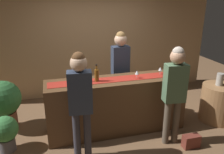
{
  "coord_description": "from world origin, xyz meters",
  "views": [
    {
      "loc": [
        -1.07,
        -3.6,
        2.38
      ],
      "look_at": [
        -0.08,
        0.0,
        1.05
      ],
      "focal_mm": 36.79,
      "sensor_mm": 36.0,
      "label": 1
    }
  ],
  "objects_px": {
    "wine_bottle_amber": "(97,75)",
    "customer_sipping": "(175,87)",
    "potted_plant_tall": "(3,102)",
    "potted_plant_small": "(5,132)",
    "wine_glass_far_end": "(137,73)",
    "customer_browsing": "(80,96)",
    "handbag": "(191,141)",
    "wine_glass_mid_counter": "(160,69)",
    "wine_bottle_green": "(77,76)",
    "vase_on_side_table": "(220,79)",
    "round_side_table": "(218,103)",
    "wine_glass_near_customer": "(172,71)",
    "bartender": "(120,65)"
  },
  "relations": [
    {
      "from": "round_side_table",
      "to": "vase_on_side_table",
      "type": "bearing_deg",
      "value": 137.54
    },
    {
      "from": "round_side_table",
      "to": "handbag",
      "type": "height_order",
      "value": "round_side_table"
    },
    {
      "from": "wine_bottle_amber",
      "to": "wine_glass_far_end",
      "type": "distance_m",
      "value": 0.71
    },
    {
      "from": "wine_glass_far_end",
      "to": "potted_plant_small",
      "type": "xyz_separation_m",
      "value": [
        -2.23,
        -0.08,
        -0.76
      ]
    },
    {
      "from": "wine_bottle_amber",
      "to": "potted_plant_tall",
      "type": "bearing_deg",
      "value": 159.94
    },
    {
      "from": "bartender",
      "to": "wine_glass_near_customer",
      "type": "bearing_deg",
      "value": 135.45
    },
    {
      "from": "customer_sipping",
      "to": "handbag",
      "type": "xyz_separation_m",
      "value": [
        0.27,
        -0.22,
        -0.92
      ]
    },
    {
      "from": "wine_glass_mid_counter",
      "to": "round_side_table",
      "type": "xyz_separation_m",
      "value": [
        1.21,
        -0.22,
        -0.74
      ]
    },
    {
      "from": "wine_glass_far_end",
      "to": "potted_plant_small",
      "type": "distance_m",
      "value": 2.36
    },
    {
      "from": "customer_browsing",
      "to": "round_side_table",
      "type": "xyz_separation_m",
      "value": [
        2.77,
        0.43,
        -0.67
      ]
    },
    {
      "from": "wine_glass_mid_counter",
      "to": "bartender",
      "type": "distance_m",
      "value": 0.81
    },
    {
      "from": "wine_glass_far_end",
      "to": "customer_sipping",
      "type": "bearing_deg",
      "value": -54.37
    },
    {
      "from": "wine_glass_far_end",
      "to": "customer_browsing",
      "type": "distance_m",
      "value": 1.22
    },
    {
      "from": "wine_bottle_green",
      "to": "wine_glass_far_end",
      "type": "xyz_separation_m",
      "value": [
        1.03,
        -0.09,
        -0.01
      ]
    },
    {
      "from": "wine_glass_far_end",
      "to": "bartender",
      "type": "relative_size",
      "value": 0.08
    },
    {
      "from": "customer_browsing",
      "to": "wine_glass_near_customer",
      "type": "bearing_deg",
      "value": 22.39
    },
    {
      "from": "bartender",
      "to": "potted_plant_small",
      "type": "height_order",
      "value": "bartender"
    },
    {
      "from": "wine_bottle_amber",
      "to": "potted_plant_tall",
      "type": "xyz_separation_m",
      "value": [
        -1.62,
        0.59,
        -0.57
      ]
    },
    {
      "from": "vase_on_side_table",
      "to": "customer_browsing",
      "type": "bearing_deg",
      "value": -170.59
    },
    {
      "from": "vase_on_side_table",
      "to": "wine_glass_mid_counter",
      "type": "bearing_deg",
      "value": 170.54
    },
    {
      "from": "wine_bottle_green",
      "to": "wine_glass_near_customer",
      "type": "xyz_separation_m",
      "value": [
        1.67,
        -0.16,
        -0.01
      ]
    },
    {
      "from": "wine_glass_far_end",
      "to": "vase_on_side_table",
      "type": "height_order",
      "value": "wine_glass_far_end"
    },
    {
      "from": "round_side_table",
      "to": "potted_plant_small",
      "type": "height_order",
      "value": "round_side_table"
    },
    {
      "from": "potted_plant_tall",
      "to": "potted_plant_small",
      "type": "xyz_separation_m",
      "value": [
        0.11,
        -0.71,
        -0.2
      ]
    },
    {
      "from": "vase_on_side_table",
      "to": "potted_plant_tall",
      "type": "relative_size",
      "value": 0.25
    },
    {
      "from": "wine_bottle_green",
      "to": "customer_browsing",
      "type": "height_order",
      "value": "customer_browsing"
    },
    {
      "from": "wine_bottle_green",
      "to": "customer_sipping",
      "type": "relative_size",
      "value": 0.18
    },
    {
      "from": "vase_on_side_table",
      "to": "potted_plant_small",
      "type": "relative_size",
      "value": 0.4
    },
    {
      "from": "wine_glass_far_end",
      "to": "customer_browsing",
      "type": "relative_size",
      "value": 0.09
    },
    {
      "from": "customer_browsing",
      "to": "vase_on_side_table",
      "type": "distance_m",
      "value": 2.79
    },
    {
      "from": "wine_glass_far_end",
      "to": "customer_sipping",
      "type": "xyz_separation_m",
      "value": [
        0.41,
        -0.58,
        -0.08
      ]
    },
    {
      "from": "wine_glass_far_end",
      "to": "bartender",
      "type": "height_order",
      "value": "bartender"
    },
    {
      "from": "customer_sipping",
      "to": "vase_on_side_table",
      "type": "xyz_separation_m",
      "value": [
        1.25,
        0.47,
        -0.17
      ]
    },
    {
      "from": "potted_plant_tall",
      "to": "handbag",
      "type": "relative_size",
      "value": 3.37
    },
    {
      "from": "wine_glass_near_customer",
      "to": "wine_glass_mid_counter",
      "type": "distance_m",
      "value": 0.21
    },
    {
      "from": "handbag",
      "to": "round_side_table",
      "type": "bearing_deg",
      "value": 33.03
    },
    {
      "from": "vase_on_side_table",
      "to": "handbag",
      "type": "relative_size",
      "value": 0.86
    },
    {
      "from": "customer_sipping",
      "to": "potted_plant_tall",
      "type": "bearing_deg",
      "value": 163.08
    },
    {
      "from": "wine_bottle_amber",
      "to": "customer_sipping",
      "type": "distance_m",
      "value": 1.29
    },
    {
      "from": "wine_glass_mid_counter",
      "to": "wine_bottle_amber",
      "type": "bearing_deg",
      "value": -177.68
    },
    {
      "from": "customer_sipping",
      "to": "vase_on_side_table",
      "type": "relative_size",
      "value": 6.94
    },
    {
      "from": "wine_glass_near_customer",
      "to": "customer_browsing",
      "type": "relative_size",
      "value": 0.09
    },
    {
      "from": "wine_glass_far_end",
      "to": "potted_plant_tall",
      "type": "distance_m",
      "value": 2.48
    },
    {
      "from": "round_side_table",
      "to": "potted_plant_small",
      "type": "relative_size",
      "value": 1.23
    },
    {
      "from": "round_side_table",
      "to": "potted_plant_tall",
      "type": "relative_size",
      "value": 0.78
    },
    {
      "from": "potted_plant_tall",
      "to": "handbag",
      "type": "xyz_separation_m",
      "value": [
        3.02,
        -1.43,
        -0.44
      ]
    },
    {
      "from": "potted_plant_tall",
      "to": "handbag",
      "type": "distance_m",
      "value": 3.37
    },
    {
      "from": "wine_glass_far_end",
      "to": "wine_glass_mid_counter",
      "type": "bearing_deg",
      "value": 9.88
    },
    {
      "from": "wine_glass_mid_counter",
      "to": "wine_glass_far_end",
      "type": "distance_m",
      "value": 0.5
    },
    {
      "from": "bartender",
      "to": "handbag",
      "type": "relative_size",
      "value": 6.22
    }
  ]
}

